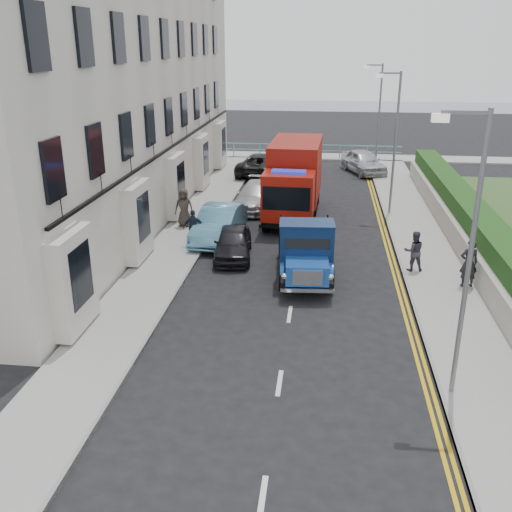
% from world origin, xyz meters
% --- Properties ---
extents(ground, '(120.00, 120.00, 0.00)m').
position_xyz_m(ground, '(0.00, 0.00, 0.00)').
color(ground, black).
rests_on(ground, ground).
extents(pavement_west, '(2.40, 38.00, 0.12)m').
position_xyz_m(pavement_west, '(-5.20, 9.00, 0.06)').
color(pavement_west, gray).
rests_on(pavement_west, ground).
extents(pavement_east, '(2.60, 38.00, 0.12)m').
position_xyz_m(pavement_east, '(5.30, 9.00, 0.06)').
color(pavement_east, gray).
rests_on(pavement_east, ground).
extents(promenade, '(30.00, 2.50, 0.12)m').
position_xyz_m(promenade, '(0.00, 29.00, 0.06)').
color(promenade, gray).
rests_on(promenade, ground).
extents(sea_plane, '(120.00, 120.00, 0.00)m').
position_xyz_m(sea_plane, '(0.00, 60.00, 0.00)').
color(sea_plane, '#4E5A6A').
rests_on(sea_plane, ground).
extents(terrace_west, '(6.31, 30.20, 14.25)m').
position_xyz_m(terrace_west, '(-9.47, 13.00, 7.17)').
color(terrace_west, silver).
rests_on(terrace_west, ground).
extents(garden_east, '(1.45, 28.00, 1.75)m').
position_xyz_m(garden_east, '(7.21, 9.00, 0.90)').
color(garden_east, '#B2AD9E').
rests_on(garden_east, ground).
extents(seafront_railing, '(13.00, 0.08, 1.11)m').
position_xyz_m(seafront_railing, '(0.00, 28.20, 0.58)').
color(seafront_railing, '#59B2A5').
rests_on(seafront_railing, ground).
extents(lamp_near, '(1.23, 0.18, 7.00)m').
position_xyz_m(lamp_near, '(4.18, -2.00, 4.00)').
color(lamp_near, slate).
rests_on(lamp_near, ground).
extents(lamp_mid, '(1.23, 0.18, 7.00)m').
position_xyz_m(lamp_mid, '(4.18, 14.00, 4.00)').
color(lamp_mid, slate).
rests_on(lamp_mid, ground).
extents(lamp_far, '(1.23, 0.18, 7.00)m').
position_xyz_m(lamp_far, '(4.18, 24.00, 4.00)').
color(lamp_far, slate).
rests_on(lamp_far, ground).
extents(bedford_lorry, '(2.24, 4.97, 2.29)m').
position_xyz_m(bedford_lorry, '(0.38, 4.78, 1.06)').
color(bedford_lorry, black).
rests_on(bedford_lorry, ground).
extents(red_lorry, '(2.60, 7.05, 3.65)m').
position_xyz_m(red_lorry, '(-0.56, 13.31, 1.94)').
color(red_lorry, black).
rests_on(red_lorry, ground).
extents(parked_car_front, '(1.84, 3.77, 1.24)m').
position_xyz_m(parked_car_front, '(-2.65, 7.00, 0.62)').
color(parked_car_front, black).
rests_on(parked_car_front, ground).
extents(parked_car_mid, '(1.96, 4.67, 1.50)m').
position_xyz_m(parked_car_mid, '(-3.60, 9.06, 0.75)').
color(parked_car_mid, '#569ABA').
rests_on(parked_car_mid, ground).
extents(parked_car_rear, '(2.22, 4.77, 1.35)m').
position_xyz_m(parked_car_rear, '(-2.60, 14.39, 0.67)').
color(parked_car_rear, silver).
rests_on(parked_car_rear, ground).
extents(seafront_car_left, '(3.21, 5.56, 1.46)m').
position_xyz_m(seafront_car_left, '(-3.19, 22.38, 0.73)').
color(seafront_car_left, black).
rests_on(seafront_car_left, ground).
extents(seafront_car_right, '(3.29, 4.84, 1.53)m').
position_xyz_m(seafront_car_right, '(3.50, 23.85, 0.76)').
color(seafront_car_right, '#B5B5BA').
rests_on(seafront_car_right, ground).
extents(pedestrian_east_near, '(0.69, 0.49, 1.75)m').
position_xyz_m(pedestrian_east_near, '(6.10, 4.78, 1.00)').
color(pedestrian_east_near, black).
rests_on(pedestrian_east_near, pavement_east).
extents(pedestrian_east_far, '(0.80, 0.65, 1.55)m').
position_xyz_m(pedestrian_east_far, '(4.40, 6.09, 0.90)').
color(pedestrian_east_far, '#38323D').
rests_on(pedestrian_east_far, pavement_east).
extents(pedestrian_west_near, '(0.96, 0.59, 1.53)m').
position_xyz_m(pedestrian_west_near, '(-4.51, 7.99, 0.88)').
color(pedestrian_west_near, '#1C2533').
rests_on(pedestrian_west_near, pavement_west).
extents(pedestrian_west_far, '(0.88, 0.59, 1.79)m').
position_xyz_m(pedestrian_west_far, '(-5.53, 10.53, 1.01)').
color(pedestrian_west_far, '#3A2F2A').
rests_on(pedestrian_west_far, pavement_west).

